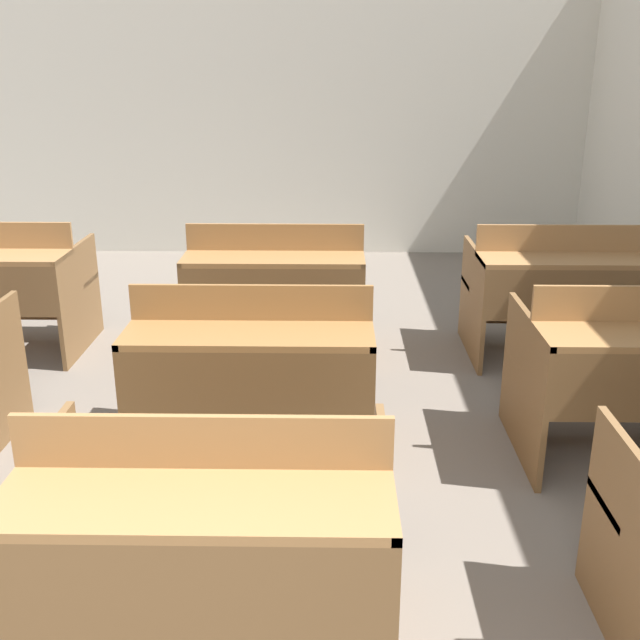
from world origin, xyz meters
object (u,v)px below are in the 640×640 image
bench_second_center (254,367)px  bench_third_right (560,288)px  bench_front_center (208,535)px  bench_third_center (276,287)px  wastepaper_bin (615,296)px

bench_second_center → bench_third_right: (1.80, 1.32, 0.00)m
bench_front_center → bench_third_center: (0.01, 2.61, 0.00)m
bench_second_center → wastepaper_bin: (2.44, 2.06, -0.28)m
bench_third_right → wastepaper_bin: bench_third_right is taller
bench_front_center → wastepaper_bin: size_ratio=3.18×
bench_third_right → wastepaper_bin: (0.64, 0.74, -0.28)m
bench_third_center → bench_front_center: bearing=-90.3°
bench_second_center → bench_third_center: (0.01, 1.31, 0.00)m
bench_front_center → bench_third_right: same height
bench_second_center → bench_third_right: bearing=36.2°
bench_third_center → wastepaper_bin: size_ratio=3.18×
bench_third_right → wastepaper_bin: size_ratio=3.18×
bench_second_center → bench_third_center: 1.31m
wastepaper_bin → bench_second_center: bearing=-139.8°
bench_front_center → bench_second_center: same height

